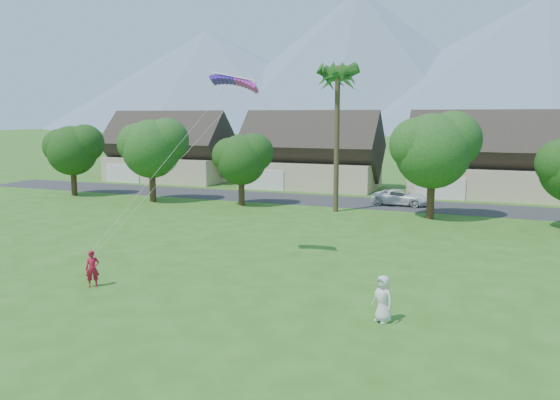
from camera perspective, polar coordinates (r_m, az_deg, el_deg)
The scene contains 10 objects.
ground at distance 21.34m, azimuth -10.07°, elevation -14.07°, with size 500.00×500.00×0.00m, color #2D6019.
street at distance 52.42m, azimuth 9.54°, elevation -0.34°, with size 90.00×7.00×0.01m, color #2D2D30.
kite_flyer at distance 28.14m, azimuth -19.01°, elevation -6.81°, with size 0.66×0.43×1.80m, color #AB132E.
watcher at distance 22.65m, azimuth 10.69°, elevation -10.10°, with size 0.94×0.61×1.93m, color silver.
parked_car at distance 51.85m, azimuth 12.46°, elevation 0.28°, with size 2.40×5.21×1.45m, color white.
mountain_ridge at distance 277.50m, azimuth 21.71°, elevation 12.53°, with size 540.00×240.00×70.00m.
houses_row at distance 60.72m, azimuth 11.82°, elevation 4.11°, with size 72.75×8.19×8.86m.
tree_row at distance 46.22m, azimuth 6.76°, elevation 4.60°, with size 62.27×6.67×8.45m.
fan_palm at distance 47.02m, azimuth 6.06°, elevation 13.11°, with size 3.00×3.00×13.80m.
parafoil_kite at distance 30.29m, azimuth -4.72°, elevation 12.35°, with size 2.73×1.24×0.50m.
Camera 1 is at (10.37, -16.72, 8.26)m, focal length 35.00 mm.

